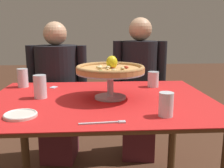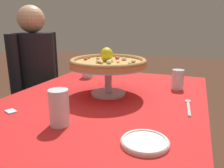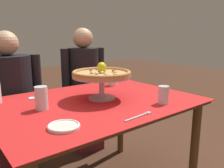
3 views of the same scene
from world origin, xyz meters
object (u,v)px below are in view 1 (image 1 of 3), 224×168
at_px(pizza, 110,68).
at_px(water_glass_back_left, 23,79).
at_px(water_glass_side_left, 40,88).
at_px(pizza_stand, 110,79).
at_px(water_glass_back_right, 153,80).
at_px(water_glass_front_right, 166,106).
at_px(diner_right, 139,94).
at_px(dinner_fork, 105,123).
at_px(diner_left, 58,95).
at_px(side_plate, 20,115).
at_px(sugar_packet, 54,87).

xyz_separation_m(pizza, water_glass_back_left, (-0.60, 0.33, -0.12)).
height_order(water_glass_side_left, water_glass_back_left, water_glass_side_left).
height_order(pizza_stand, water_glass_side_left, pizza_stand).
bearing_deg(pizza_stand, water_glass_back_right, 41.70).
relative_size(pizza_stand, water_glass_back_right, 3.66).
bearing_deg(water_glass_front_right, pizza, 125.42).
xyz_separation_m(pizza_stand, pizza, (0.00, 0.00, 0.06)).
relative_size(water_glass_back_right, diner_right, 0.09).
height_order(dinner_fork, diner_right, diner_right).
bearing_deg(water_glass_front_right, water_glass_back_right, 82.65).
height_order(water_glass_front_right, diner_right, diner_right).
distance_m(water_glass_back_right, dinner_fork, 0.79).
bearing_deg(water_glass_back_left, diner_left, 63.86).
bearing_deg(diner_left, pizza_stand, -59.53).
distance_m(water_glass_back_right, diner_left, 0.87).
bearing_deg(diner_left, dinner_fork, -71.77).
distance_m(water_glass_back_right, diner_right, 0.48).
height_order(pizza_stand, water_glass_front_right, pizza_stand).
bearing_deg(side_plate, diner_left, 88.74).
xyz_separation_m(water_glass_back_right, diner_left, (-0.73, 0.42, -0.20)).
relative_size(dinner_fork, sugar_packet, 4.09).
xyz_separation_m(water_glass_side_left, sugar_packet, (0.03, 0.27, -0.06)).
distance_m(water_glass_front_right, diner_right, 1.07).
distance_m(dinner_fork, diner_left, 1.18).
distance_m(water_glass_side_left, diner_left, 0.71).
bearing_deg(dinner_fork, water_glass_back_right, 62.28).
relative_size(water_glass_front_right, sugar_packet, 2.27).
relative_size(pizza_stand, sugar_packet, 7.89).
distance_m(water_glass_back_right, water_glass_back_left, 0.92).
bearing_deg(water_glass_back_right, sugar_packet, 178.63).
bearing_deg(water_glass_back_right, water_glass_back_left, 176.85).
bearing_deg(pizza_stand, side_plate, -145.59).
xyz_separation_m(pizza_stand, side_plate, (-0.44, -0.30, -0.10)).
xyz_separation_m(side_plate, diner_left, (0.02, 1.00, -0.16)).
distance_m(water_glass_side_left, water_glass_back_left, 0.36).
bearing_deg(dinner_fork, water_glass_front_right, 14.96).
xyz_separation_m(pizza, diner_left, (-0.41, 0.70, -0.33)).
bearing_deg(diner_left, water_glass_back_right, -29.78).
height_order(water_glass_front_right, diner_left, diner_left).
bearing_deg(dinner_fork, sugar_packet, 115.03).
xyz_separation_m(pizza_stand, dinner_fork, (-0.05, -0.41, -0.11)).
height_order(sugar_packet, diner_right, diner_right).
height_order(pizza_stand, water_glass_back_left, pizza_stand).
relative_size(pizza_stand, side_plate, 2.58).
relative_size(pizza_stand, pizza, 1.00).
bearing_deg(side_plate, sugar_packet, 84.61).
xyz_separation_m(water_glass_side_left, water_glass_back_left, (-0.18, 0.30, -0.00)).
relative_size(pizza_stand, water_glass_front_right, 3.48).
bearing_deg(side_plate, water_glass_front_right, -3.12).
bearing_deg(water_glass_front_right, water_glass_side_left, 150.67).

